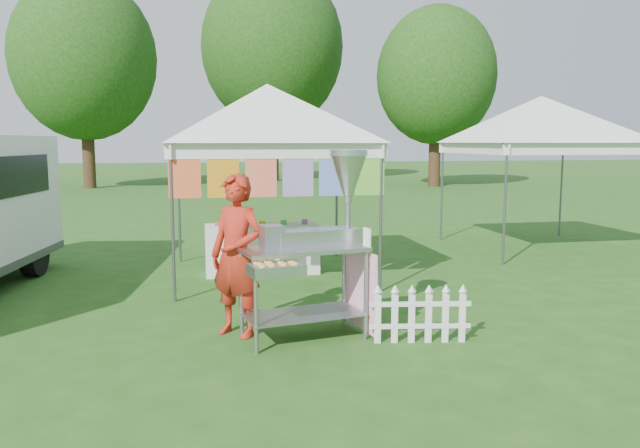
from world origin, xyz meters
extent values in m
plane|color=#234F16|center=(0.00, 0.00, 0.00)|extent=(120.00, 120.00, 0.00)
cylinder|color=#59595E|center=(-1.42, 2.08, 1.05)|extent=(0.04, 0.04, 2.10)
cylinder|color=#59595E|center=(1.42, 2.08, 1.05)|extent=(0.04, 0.04, 2.10)
cylinder|color=#59595E|center=(-1.42, 4.92, 1.05)|extent=(0.04, 0.04, 2.10)
cylinder|color=#59595E|center=(1.42, 4.92, 1.05)|extent=(0.04, 0.04, 2.10)
cube|color=white|center=(0.00, 2.08, 2.00)|extent=(3.00, 0.03, 0.22)
cube|color=white|center=(0.00, 4.92, 2.00)|extent=(3.00, 0.03, 0.22)
pyramid|color=white|center=(0.00, 3.50, 3.00)|extent=(4.24, 4.24, 0.90)
cylinder|color=#59595E|center=(0.00, 2.08, 2.08)|extent=(3.00, 0.03, 0.03)
cube|color=#F91B3B|center=(-1.25, 2.08, 1.73)|extent=(0.42, 0.01, 0.70)
cube|color=#CE5516|center=(-0.75, 2.08, 1.73)|extent=(0.42, 0.01, 0.70)
cube|color=#CF196B|center=(-0.25, 2.08, 1.73)|extent=(0.42, 0.01, 0.70)
cube|color=#32B2BD|center=(0.25, 2.08, 1.73)|extent=(0.42, 0.01, 0.70)
cube|color=purple|center=(0.75, 2.08, 1.73)|extent=(0.42, 0.01, 0.70)
cube|color=green|center=(1.25, 2.08, 1.73)|extent=(0.42, 0.01, 0.70)
cylinder|color=#59595E|center=(4.08, 3.58, 1.05)|extent=(0.04, 0.04, 2.10)
cylinder|color=#59595E|center=(4.08, 6.42, 1.05)|extent=(0.04, 0.04, 2.10)
cylinder|color=#59595E|center=(6.92, 6.42, 1.05)|extent=(0.04, 0.04, 2.10)
cube|color=white|center=(5.50, 3.58, 2.00)|extent=(3.00, 0.03, 0.22)
cube|color=white|center=(5.50, 6.42, 2.00)|extent=(3.00, 0.03, 0.22)
pyramid|color=white|center=(5.50, 5.00, 3.00)|extent=(4.24, 4.24, 0.90)
cylinder|color=#59595E|center=(5.50, 3.58, 2.08)|extent=(3.00, 0.03, 0.03)
cylinder|color=#381D14|center=(-6.00, 24.00, 1.98)|extent=(0.56, 0.56, 3.96)
ellipsoid|color=#34651C|center=(-6.00, 24.00, 5.85)|extent=(6.40, 6.40, 7.36)
cylinder|color=#381D14|center=(3.00, 28.00, 2.42)|extent=(0.56, 0.56, 4.84)
ellipsoid|color=#34651C|center=(3.00, 28.00, 7.15)|extent=(7.60, 7.60, 8.74)
cylinder|color=#381D14|center=(10.00, 22.00, 1.76)|extent=(0.56, 0.56, 3.52)
ellipsoid|color=#34651C|center=(10.00, 22.00, 5.20)|extent=(5.60, 5.60, 6.44)
cylinder|color=gray|center=(-0.54, -0.20, 0.49)|extent=(0.05, 0.05, 0.99)
cylinder|color=gray|center=(0.65, 0.03, 0.49)|extent=(0.05, 0.05, 0.99)
cylinder|color=gray|center=(-0.65, 0.35, 0.49)|extent=(0.05, 0.05, 0.99)
cylinder|color=gray|center=(0.54, 0.58, 0.49)|extent=(0.05, 0.05, 0.99)
cube|color=gray|center=(0.00, 0.19, 0.27)|extent=(1.35, 0.86, 0.02)
cube|color=#B7B7BC|center=(0.00, 0.19, 0.99)|extent=(1.42, 0.90, 0.04)
cube|color=#B7B7BC|center=(0.19, 0.28, 1.09)|extent=(0.97, 0.45, 0.16)
cube|color=gray|center=(-0.33, 0.18, 1.13)|extent=(0.26, 0.28, 0.24)
cylinder|color=gray|center=(0.53, 0.35, 1.48)|extent=(0.06, 0.06, 0.99)
cone|color=#B7B7BC|center=(0.53, 0.35, 1.76)|extent=(0.46, 0.46, 0.44)
cylinder|color=#B7B7BC|center=(0.53, 0.35, 2.00)|extent=(0.49, 0.49, 0.07)
cube|color=#B7B7BC|center=(-0.35, -0.30, 0.88)|extent=(0.58, 0.43, 0.11)
cube|color=#FFABCB|center=(0.66, 0.32, 0.49)|extent=(0.18, 0.81, 0.89)
cube|color=white|center=(0.65, 0.01, 1.12)|extent=(0.05, 0.15, 0.20)
imported|color=#AF2515|center=(-0.68, 0.46, 0.89)|extent=(0.77, 0.75, 1.78)
cube|color=black|center=(-3.67, 3.09, 1.63)|extent=(0.41, 2.87, 0.58)
cylinder|color=black|center=(-3.66, 4.15, 0.36)|extent=(0.32, 0.74, 0.71)
cube|color=white|center=(0.75, -0.11, 0.28)|extent=(0.07, 0.03, 0.56)
cube|color=white|center=(0.92, -0.14, 0.28)|extent=(0.07, 0.03, 0.56)
cube|color=white|center=(1.10, -0.16, 0.28)|extent=(0.07, 0.03, 0.56)
cube|color=white|center=(1.28, -0.19, 0.28)|extent=(0.07, 0.03, 0.56)
cube|color=white|center=(1.46, -0.22, 0.28)|extent=(0.07, 0.03, 0.56)
cube|color=white|center=(1.64, -0.25, 0.28)|extent=(0.07, 0.03, 0.56)
cube|color=white|center=(1.19, -0.18, 0.18)|extent=(1.07, 0.19, 0.05)
cube|color=white|center=(1.19, -0.18, 0.42)|extent=(1.07, 0.19, 0.05)
cube|color=white|center=(-0.09, 3.72, 0.39)|extent=(1.80, 0.70, 0.78)
camera|label=1|loc=(-1.07, -6.25, 2.11)|focal=35.00mm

